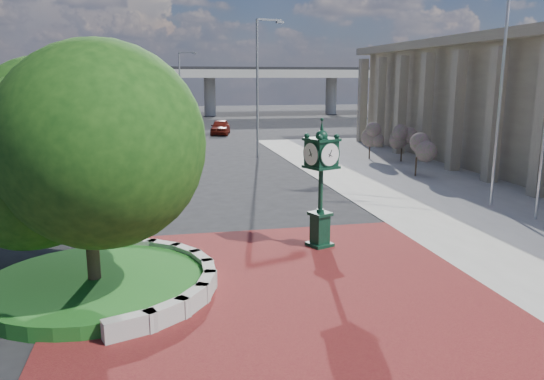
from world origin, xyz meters
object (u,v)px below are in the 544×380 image
(street_lamp_near, at_px, (260,78))
(street_lamp_far, at_px, (182,88))
(parked_car, at_px, (220,127))
(flagpole_b, at_px, (502,77))
(post_clock, at_px, (321,179))

(street_lamp_near, relative_size, street_lamp_far, 1.20)
(parked_car, xyz_separation_m, flagpole_b, (8.68, -34.81, 5.18))
(street_lamp_far, bearing_deg, street_lamp_near, -72.32)
(post_clock, xyz_separation_m, flagpole_b, (9.62, 4.09, 3.49))
(flagpole_b, relative_size, street_lamp_far, 1.38)
(flagpole_b, relative_size, street_lamp_near, 1.15)
(post_clock, bearing_deg, flagpole_b, 23.03)
(post_clock, relative_size, parked_car, 0.97)
(post_clock, height_order, parked_car, post_clock)
(parked_car, height_order, flagpole_b, flagpole_b)
(post_clock, relative_size, flagpole_b, 0.39)
(flagpole_b, distance_m, street_lamp_far, 35.95)
(post_clock, distance_m, parked_car, 38.95)
(street_lamp_far, bearing_deg, post_clock, -85.46)
(flagpole_b, bearing_deg, parked_car, 104.00)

